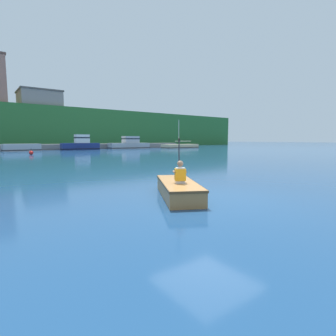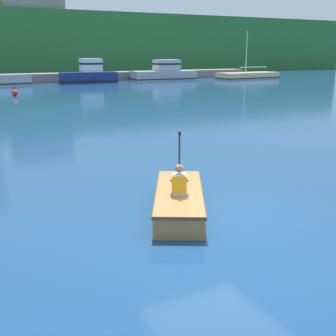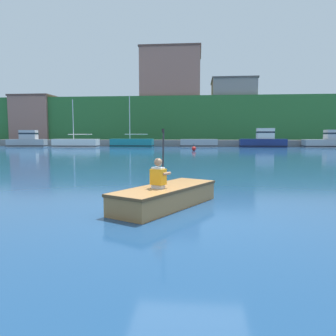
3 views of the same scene
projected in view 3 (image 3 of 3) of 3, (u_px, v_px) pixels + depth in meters
The scene contains 16 objects.
ground_plane at pixel (189, 215), 6.39m from camera, with size 300.00×300.00×0.00m, color navy.
shoreline_ridge at pixel (198, 122), 66.33m from camera, with size 120.00×20.00×8.37m.
waterfront_warehouse_left at pixel (40, 120), 63.55m from camera, with size 7.63×10.03×8.91m.
waterfront_office_block_center at pixel (131, 126), 61.94m from camera, with size 7.60×7.82×6.71m.
waterfront_apartment_right at pixel (172, 98), 62.03m from camera, with size 10.93×10.71×17.15m.
waterfront_tower_far at pixel (233, 112), 60.18m from camera, with size 7.90×8.24×11.59m.
marina_dock at pixel (197, 143), 45.56m from camera, with size 58.31×2.40×0.90m.
moored_boat_dock_west_end at pixel (28, 141), 42.80m from camera, with size 5.02×2.41×2.21m.
moored_boat_dock_west_inner at pixel (334, 141), 41.15m from camera, with size 7.34×3.08×2.23m.
moored_boat_dock_center_near at pixel (263, 141), 41.60m from camera, with size 5.83×1.91×2.43m.
moored_boat_dock_center_far at pixel (199, 143), 42.80m from camera, with size 4.93×2.10×1.03m.
moored_boat_dock_east_inner at pixel (132, 143), 42.70m from camera, with size 5.59×2.01×6.54m.
moored_boat_outer_slip_west at pixel (76, 143), 41.91m from camera, with size 5.79×1.93×6.05m.
rowboat_foreground at pixel (167, 195), 7.11m from camera, with size 2.21×2.98×0.45m.
person_paddler at pixel (158, 175), 6.80m from camera, with size 0.44×0.44×1.24m.
channel_buoy at pixel (194, 149), 32.46m from camera, with size 0.44×0.44×0.72m.
Camera 3 is at (0.18, -6.27, 1.55)m, focal length 35.00 mm.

